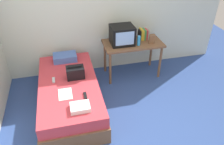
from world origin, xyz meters
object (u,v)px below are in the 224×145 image
(tv, at_px, (122,35))
(folded_towel, at_px, (80,107))
(book_row, at_px, (143,34))
(pillow, at_px, (65,57))
(picture_frame, at_px, (152,39))
(desk, at_px, (133,47))
(remote_silver, at_px, (54,80))
(bed, at_px, (70,94))
(handbag, at_px, (75,72))
(remote_dark, at_px, (85,96))
(water_bottle, at_px, (139,41))
(magazine, at_px, (65,94))

(tv, height_order, folded_towel, tv)
(book_row, xyz_separation_m, pillow, (-1.60, -0.03, -0.30))
(book_row, relative_size, picture_frame, 1.29)
(desk, height_order, folded_towel, desk)
(book_row, height_order, pillow, book_row)
(remote_silver, bearing_deg, picture_frame, 12.95)
(bed, distance_m, remote_silver, 0.36)
(picture_frame, height_order, handbag, picture_frame)
(folded_towel, bearing_deg, remote_dark, 67.83)
(tv, distance_m, water_bottle, 0.34)
(desk, relative_size, tv, 2.64)
(pillow, distance_m, remote_silver, 0.69)
(tv, distance_m, magazine, 1.61)
(handbag, height_order, folded_towel, handbag)
(bed, height_order, water_bottle, water_bottle)
(picture_frame, relative_size, remote_dark, 1.08)
(handbag, height_order, magazine, handbag)
(pillow, bearing_deg, folded_towel, -85.44)
(desk, distance_m, remote_dark, 1.57)
(book_row, distance_m, remote_silver, 1.99)
(pillow, xyz_separation_m, remote_silver, (-0.24, -0.64, -0.05))
(bed, relative_size, tv, 4.55)
(tv, distance_m, book_row, 0.50)
(desk, bearing_deg, pillow, 176.71)
(picture_frame, relative_size, handbag, 0.56)
(tv, xyz_separation_m, picture_frame, (0.57, -0.13, -0.10))
(pillow, bearing_deg, remote_dark, -79.21)
(picture_frame, xyz_separation_m, remote_dark, (-1.46, -0.97, -0.33))
(tv, bearing_deg, picture_frame, -13.09)
(bed, bearing_deg, pillow, 89.57)
(book_row, height_order, handbag, book_row)
(handbag, distance_m, remote_dark, 0.56)
(magazine, bearing_deg, water_bottle, 29.71)
(magazine, bearing_deg, remote_dark, -21.72)
(desk, height_order, book_row, book_row)
(pillow, distance_m, folded_towel, 1.45)
(pillow, bearing_deg, handbag, -77.78)
(desk, bearing_deg, magazine, -145.30)
(water_bottle, bearing_deg, pillow, 171.47)
(picture_frame, bearing_deg, folded_towel, -141.62)
(pillow, xyz_separation_m, magazine, (-0.07, -1.06, -0.06))
(bed, xyz_separation_m, remote_dark, (0.23, -0.42, 0.26))
(magazine, height_order, folded_towel, folded_towel)
(bed, distance_m, picture_frame, 1.87)
(remote_dark, height_order, folded_towel, folded_towel)
(bed, relative_size, book_row, 9.15)
(tv, height_order, book_row, tv)
(remote_dark, bearing_deg, water_bottle, 39.11)
(bed, bearing_deg, tv, 31.26)
(water_bottle, xyz_separation_m, book_row, (0.19, 0.25, 0.01))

